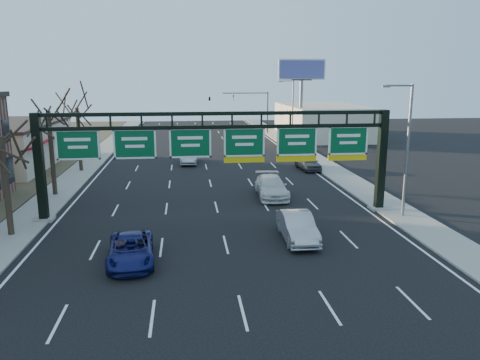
{
  "coord_description": "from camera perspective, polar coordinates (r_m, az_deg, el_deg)",
  "views": [
    {
      "loc": [
        -2.17,
        -23.43,
        9.45
      ],
      "look_at": [
        1.14,
        4.64,
        3.2
      ],
      "focal_mm": 35.0,
      "sensor_mm": 36.0,
      "label": 1
    }
  ],
  "objects": [
    {
      "name": "car_grey_far",
      "position": [
        49.02,
        8.28,
        2.13
      ],
      "size": [
        2.17,
        4.62,
        1.53
      ],
      "primitive_type": "imported",
      "rotation": [
        0.0,
        0.0,
        0.08
      ],
      "color": "#414446",
      "rests_on": "ground"
    },
    {
      "name": "cream_strip",
      "position": [
        56.32,
        -26.79,
        3.9
      ],
      "size": [
        10.9,
        18.4,
        4.7
      ],
      "color": "#BDB69D",
      "rests_on": "ground"
    },
    {
      "name": "ground",
      "position": [
        25.36,
        -1.35,
        -9.42
      ],
      "size": [
        160.0,
        160.0,
        0.0
      ],
      "primitive_type": "plane",
      "color": "black",
      "rests_on": "ground"
    },
    {
      "name": "traffic_signal_mast",
      "position": [
        78.92,
        -1.03,
        9.6
      ],
      "size": [
        10.16,
        0.54,
        7.0
      ],
      "color": "black",
      "rests_on": "ground"
    },
    {
      "name": "billboard_right",
      "position": [
        70.54,
        7.52,
        12.05
      ],
      "size": [
        7.0,
        0.5,
        12.0
      ],
      "color": "slate",
      "rests_on": "ground"
    },
    {
      "name": "sign_gantry",
      "position": [
        31.88,
        -2.47,
        3.76
      ],
      "size": [
        24.6,
        1.2,
        7.2
      ],
      "color": "black",
      "rests_on": "ground"
    },
    {
      "name": "sidewalk_left",
      "position": [
        45.69,
        -20.03,
        -0.16
      ],
      "size": [
        3.0,
        120.0,
        0.12
      ],
      "primitive_type": "cube",
      "color": "gray",
      "rests_on": "ground"
    },
    {
      "name": "car_silver_distant",
      "position": [
        52.43,
        -6.22,
        2.94
      ],
      "size": [
        2.02,
        5.15,
        1.67
      ],
      "primitive_type": "imported",
      "rotation": [
        0.0,
        0.0,
        -0.05
      ],
      "color": "#AEAEB3",
      "rests_on": "ground"
    },
    {
      "name": "car_silver_sedan",
      "position": [
        27.88,
        6.99,
        -5.67
      ],
      "size": [
        1.79,
        4.97,
        1.63
      ],
      "primitive_type": "imported",
      "rotation": [
        0.0,
        0.0,
        -0.01
      ],
      "color": "#A1A1A5",
      "rests_on": "ground"
    },
    {
      "name": "car_white_wagon",
      "position": [
        37.6,
        3.84,
        -0.83
      ],
      "size": [
        2.5,
        5.73,
        1.64
      ],
      "primitive_type": "imported",
      "rotation": [
        0.0,
        0.0,
        -0.04
      ],
      "color": "silver",
      "rests_on": "ground"
    },
    {
      "name": "lane_markings",
      "position": [
        44.5,
        -3.79,
        0.19
      ],
      "size": [
        21.6,
        120.0,
        0.01
      ],
      "primitive_type": "cube",
      "color": "white",
      "rests_on": "ground"
    },
    {
      "name": "tree_far",
      "position": [
        49.62,
        -19.38,
        9.51
      ],
      "size": [
        3.6,
        3.6,
        8.86
      ],
      "color": "black",
      "rests_on": "sidewalk_left"
    },
    {
      "name": "tree_mid",
      "position": [
        39.9,
        -22.48,
        9.25
      ],
      "size": [
        3.6,
        3.6,
        9.24
      ],
      "color": "black",
      "rests_on": "sidewalk_left"
    },
    {
      "name": "car_blue_suv",
      "position": [
        25.12,
        -13.17,
        -8.27
      ],
      "size": [
        2.7,
        5.17,
        1.39
      ],
      "primitive_type": "imported",
      "rotation": [
        0.0,
        0.0,
        0.08
      ],
      "color": "navy",
      "rests_on": "ground"
    },
    {
      "name": "sidewalk_right",
      "position": [
        46.89,
        12.03,
        0.64
      ],
      "size": [
        3.0,
        120.0,
        0.12
      ],
      "primitive_type": "cube",
      "color": "gray",
      "rests_on": "ground"
    },
    {
      "name": "streetlight_far",
      "position": [
        65.24,
        6.32,
        8.56
      ],
      "size": [
        2.15,
        0.22,
        9.0
      ],
      "color": "slate",
      "rests_on": "sidewalk_right"
    },
    {
      "name": "building_right_distant",
      "position": [
        77.02,
        10.1,
        7.1
      ],
      "size": [
        12.0,
        20.0,
        5.0
      ],
      "primitive_type": "cube",
      "color": "#BDB69D",
      "rests_on": "ground"
    },
    {
      "name": "streetlight_near",
      "position": [
        33.16,
        19.59,
        4.18
      ],
      "size": [
        2.15,
        0.22,
        9.0
      ],
      "color": "slate",
      "rests_on": "sidewalk_right"
    }
  ]
}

